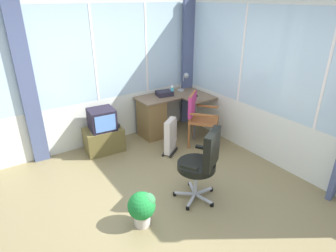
% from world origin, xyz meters
% --- Properties ---
extents(ground, '(5.00, 5.25, 0.06)m').
position_xyz_m(ground, '(0.00, 0.00, -0.03)').
color(ground, olive).
extents(north_window_panel, '(4.00, 0.07, 2.58)m').
position_xyz_m(north_window_panel, '(-0.00, 2.15, 1.29)').
color(north_window_panel, silver).
rests_on(north_window_panel, ground).
extents(east_window_panel, '(0.07, 4.25, 2.58)m').
position_xyz_m(east_window_panel, '(2.03, -0.00, 1.29)').
color(east_window_panel, silver).
rests_on(east_window_panel, ground).
extents(curtain_north_left, '(0.24, 0.08, 2.48)m').
position_xyz_m(curtain_north_left, '(-1.10, 2.07, 1.24)').
color(curtain_north_left, '#4C587F').
rests_on(curtain_north_left, ground).
extents(curtain_corner, '(0.25, 0.10, 2.48)m').
position_xyz_m(curtain_corner, '(1.90, 2.02, 1.24)').
color(curtain_corner, '#4C587F').
rests_on(curtain_corner, ground).
extents(desk, '(1.32, 0.92, 0.76)m').
position_xyz_m(desk, '(0.96, 1.81, 0.41)').
color(desk, '#775F48').
rests_on(desk, ground).
extents(desk_lamp, '(0.23, 0.20, 0.37)m').
position_xyz_m(desk_lamp, '(1.74, 1.88, 1.00)').
color(desk_lamp, '#B2B7BC').
rests_on(desk_lamp, desk).
extents(tv_remote, '(0.07, 0.15, 0.02)m').
position_xyz_m(tv_remote, '(1.67, 1.50, 0.77)').
color(tv_remote, black).
rests_on(tv_remote, desk).
extents(spray_bottle, '(0.06, 0.06, 0.22)m').
position_xyz_m(spray_bottle, '(1.34, 1.77, 0.86)').
color(spray_bottle, '#49BED4').
rests_on(spray_bottle, desk).
extents(paper_tray, '(0.33, 0.28, 0.09)m').
position_xyz_m(paper_tray, '(1.21, 1.84, 0.81)').
color(paper_tray, '#272432').
rests_on(paper_tray, desk).
extents(wooden_armchair, '(0.68, 0.68, 0.96)m').
position_xyz_m(wooden_armchair, '(1.41, 1.09, 0.62)').
color(wooden_armchair, '#97582C').
rests_on(wooden_armchair, ground).
extents(office_chair, '(0.62, 0.59, 1.03)m').
position_xyz_m(office_chair, '(0.44, -0.20, 0.60)').
color(office_chair, '#B7B7BF').
rests_on(office_chair, ground).
extents(tv_on_stand, '(0.68, 0.50, 0.78)m').
position_xyz_m(tv_on_stand, '(-0.10, 1.79, 0.34)').
color(tv_on_stand, brown).
rests_on(tv_on_stand, ground).
extents(space_heater, '(0.39, 0.34, 0.63)m').
position_xyz_m(space_heater, '(0.83, 1.08, 0.32)').
color(space_heater, silver).
rests_on(space_heater, ground).
extents(potted_plant, '(0.33, 0.33, 0.44)m').
position_xyz_m(potted_plant, '(-0.44, -0.17, 0.26)').
color(potted_plant, beige).
rests_on(potted_plant, ground).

